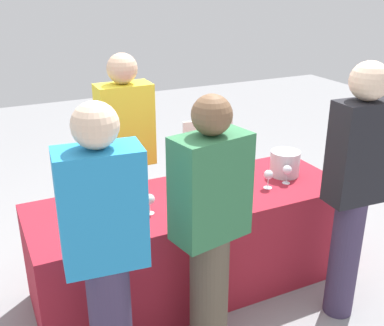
{
  "coord_description": "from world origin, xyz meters",
  "views": [
    {
      "loc": [
        -1.28,
        -2.65,
        2.18
      ],
      "look_at": [
        0.0,
        0.0,
        0.99
      ],
      "focal_mm": 43.75,
      "sensor_mm": 36.0,
      "label": 1
    }
  ],
  "objects_px": {
    "guest_2": "(355,185)",
    "server_pouring": "(127,154)",
    "wine_bottle_1": "(107,192)",
    "wine_bottle_3": "(219,166)",
    "wine_glass_3": "(219,188)",
    "wine_bottle_0": "(79,195)",
    "ice_bucket": "(285,163)",
    "wine_glass_2": "(194,192)",
    "wine_bottle_2": "(185,179)",
    "menu_board": "(207,165)",
    "guest_1": "(210,225)",
    "wine_glass_5": "(287,171)",
    "wine_glass_0": "(85,214)",
    "wine_glass_1": "(149,200)",
    "guest_0": "(105,250)",
    "wine_glass_4": "(268,175)"
  },
  "relations": [
    {
      "from": "wine_glass_1",
      "to": "wine_glass_3",
      "type": "relative_size",
      "value": 0.97
    },
    {
      "from": "wine_bottle_1",
      "to": "guest_0",
      "type": "height_order",
      "value": "guest_0"
    },
    {
      "from": "wine_glass_5",
      "to": "wine_glass_4",
      "type": "bearing_deg",
      "value": -176.46
    },
    {
      "from": "wine_glass_2",
      "to": "wine_bottle_1",
      "type": "bearing_deg",
      "value": 158.29
    },
    {
      "from": "wine_bottle_1",
      "to": "wine_glass_5",
      "type": "bearing_deg",
      "value": -8.6
    },
    {
      "from": "menu_board",
      "to": "wine_bottle_1",
      "type": "bearing_deg",
      "value": -129.12
    },
    {
      "from": "wine_glass_3",
      "to": "menu_board",
      "type": "height_order",
      "value": "menu_board"
    },
    {
      "from": "wine_glass_3",
      "to": "menu_board",
      "type": "distance_m",
      "value": 1.41
    },
    {
      "from": "menu_board",
      "to": "guest_2",
      "type": "bearing_deg",
      "value": -74.31
    },
    {
      "from": "wine_bottle_1",
      "to": "wine_glass_1",
      "type": "xyz_separation_m",
      "value": [
        0.22,
        -0.2,
        -0.02
      ]
    },
    {
      "from": "wine_bottle_1",
      "to": "server_pouring",
      "type": "xyz_separation_m",
      "value": [
        0.31,
        0.5,
        0.05
      ]
    },
    {
      "from": "wine_bottle_3",
      "to": "wine_glass_5",
      "type": "distance_m",
      "value": 0.5
    },
    {
      "from": "wine_bottle_0",
      "to": "guest_2",
      "type": "relative_size",
      "value": 0.17
    },
    {
      "from": "wine_glass_1",
      "to": "wine_glass_4",
      "type": "relative_size",
      "value": 0.98
    },
    {
      "from": "guest_1",
      "to": "wine_bottle_2",
      "type": "bearing_deg",
      "value": 65.92
    },
    {
      "from": "wine_glass_5",
      "to": "ice_bucket",
      "type": "distance_m",
      "value": 0.16
    },
    {
      "from": "wine_bottle_0",
      "to": "ice_bucket",
      "type": "xyz_separation_m",
      "value": [
        1.56,
        -0.11,
        -0.01
      ]
    },
    {
      "from": "wine_bottle_1",
      "to": "wine_bottle_3",
      "type": "bearing_deg",
      "value": 3.85
    },
    {
      "from": "guest_1",
      "to": "wine_bottle_0",
      "type": "bearing_deg",
      "value": 116.17
    },
    {
      "from": "wine_bottle_3",
      "to": "guest_2",
      "type": "relative_size",
      "value": 0.19
    },
    {
      "from": "wine_bottle_1",
      "to": "guest_2",
      "type": "xyz_separation_m",
      "value": [
        1.36,
        -0.8,
        0.11
      ]
    },
    {
      "from": "wine_bottle_3",
      "to": "wine_glass_5",
      "type": "relative_size",
      "value": 2.31
    },
    {
      "from": "wine_glass_4",
      "to": "menu_board",
      "type": "xyz_separation_m",
      "value": [
        0.14,
        1.21,
        -0.39
      ]
    },
    {
      "from": "wine_bottle_2",
      "to": "wine_glass_1",
      "type": "distance_m",
      "value": 0.38
    },
    {
      "from": "wine_bottle_0",
      "to": "guest_1",
      "type": "height_order",
      "value": "guest_1"
    },
    {
      "from": "wine_glass_0",
      "to": "wine_glass_5",
      "type": "height_order",
      "value": "wine_glass_5"
    },
    {
      "from": "wine_glass_5",
      "to": "server_pouring",
      "type": "xyz_separation_m",
      "value": [
        -1.0,
        0.7,
        0.06
      ]
    },
    {
      "from": "wine_glass_5",
      "to": "ice_bucket",
      "type": "height_order",
      "value": "ice_bucket"
    },
    {
      "from": "guest_2",
      "to": "server_pouring",
      "type": "bearing_deg",
      "value": 133.15
    },
    {
      "from": "wine_glass_3",
      "to": "wine_glass_4",
      "type": "bearing_deg",
      "value": 4.4
    },
    {
      "from": "wine_glass_0",
      "to": "ice_bucket",
      "type": "relative_size",
      "value": 0.61
    },
    {
      "from": "wine_bottle_2",
      "to": "wine_glass_1",
      "type": "height_order",
      "value": "wine_bottle_2"
    },
    {
      "from": "guest_0",
      "to": "wine_bottle_1",
      "type": "bearing_deg",
      "value": 79.76
    },
    {
      "from": "wine_bottle_2",
      "to": "ice_bucket",
      "type": "relative_size",
      "value": 1.33
    },
    {
      "from": "wine_bottle_1",
      "to": "wine_glass_1",
      "type": "bearing_deg",
      "value": -42.46
    },
    {
      "from": "wine_bottle_1",
      "to": "wine_glass_0",
      "type": "height_order",
      "value": "wine_bottle_1"
    },
    {
      "from": "wine_bottle_2",
      "to": "menu_board",
      "type": "bearing_deg",
      "value": 55.03
    },
    {
      "from": "wine_glass_0",
      "to": "menu_board",
      "type": "relative_size",
      "value": 0.15
    },
    {
      "from": "wine_bottle_0",
      "to": "ice_bucket",
      "type": "distance_m",
      "value": 1.56
    },
    {
      "from": "wine_bottle_2",
      "to": "server_pouring",
      "type": "relative_size",
      "value": 0.18
    },
    {
      "from": "server_pouring",
      "to": "menu_board",
      "type": "height_order",
      "value": "server_pouring"
    },
    {
      "from": "guest_2",
      "to": "wine_bottle_2",
      "type": "bearing_deg",
      "value": 140.2
    },
    {
      "from": "guest_1",
      "to": "wine_glass_3",
      "type": "bearing_deg",
      "value": 44.91
    },
    {
      "from": "wine_bottle_3",
      "to": "wine_glass_1",
      "type": "relative_size",
      "value": 2.37
    },
    {
      "from": "wine_glass_2",
      "to": "ice_bucket",
      "type": "xyz_separation_m",
      "value": [
        0.85,
        0.15,
        0.0
      ]
    },
    {
      "from": "wine_glass_2",
      "to": "server_pouring",
      "type": "height_order",
      "value": "server_pouring"
    },
    {
      "from": "wine_glass_2",
      "to": "guest_2",
      "type": "xyz_separation_m",
      "value": [
        0.83,
        -0.58,
        0.13
      ]
    },
    {
      "from": "wine_bottle_2",
      "to": "menu_board",
      "type": "height_order",
      "value": "wine_bottle_2"
    },
    {
      "from": "wine_glass_3",
      "to": "wine_bottle_1",
      "type": "bearing_deg",
      "value": 161.36
    },
    {
      "from": "wine_glass_3",
      "to": "menu_board",
      "type": "xyz_separation_m",
      "value": [
        0.56,
        1.24,
        -0.39
      ]
    }
  ]
}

